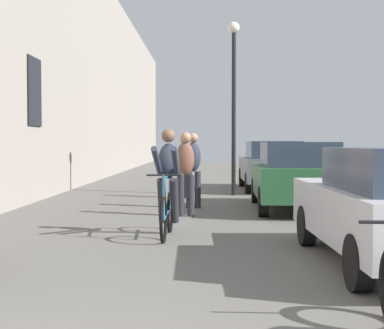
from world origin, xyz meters
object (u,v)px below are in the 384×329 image
object	(u,v)px
pedestrian_near	(186,169)
parked_car_third	(271,165)
pedestrian_mid	(193,166)
pedestrian_far	(183,163)
street_lamp	(234,86)
cyclist_on_bicycle	(168,185)
parked_car_second	(296,175)

from	to	relation	value
pedestrian_near	parked_car_third	distance (m)	7.19
pedestrian_mid	pedestrian_far	size ratio (longest dim) A/B	1.01
pedestrian_far	parked_car_third	bearing A→B (deg)	45.69
pedestrian_far	street_lamp	world-z (taller)	street_lamp
cyclist_on_bicycle	parked_car_third	distance (m)	9.61
cyclist_on_bicycle	street_lamp	world-z (taller)	street_lamp
parked_car_second	street_lamp	bearing A→B (deg)	108.01
parked_car_second	parked_car_third	bearing A→B (deg)	89.05
pedestrian_far	parked_car_second	xyz separation A→B (m)	(2.59, -2.80, -0.17)
pedestrian_far	parked_car_third	distance (m)	3.85
street_lamp	parked_car_third	distance (m)	3.25
cyclist_on_bicycle	parked_car_second	distance (m)	4.50
pedestrian_mid	parked_car_second	size ratio (longest dim) A/B	0.40
parked_car_third	parked_car_second	bearing A→B (deg)	-90.95
pedestrian_mid	parked_car_third	xyz separation A→B (m)	(2.36, 5.23, -0.17)
pedestrian_mid	parked_car_second	world-z (taller)	pedestrian_mid
street_lamp	parked_car_second	xyz separation A→B (m)	(1.19, -3.66, -2.33)
pedestrian_near	parked_car_third	bearing A→B (deg)	69.80
pedestrian_mid	parked_car_third	distance (m)	5.74
pedestrian_near	street_lamp	size ratio (longest dim) A/B	0.35
street_lamp	parked_car_second	distance (m)	4.50
cyclist_on_bicycle	pedestrian_near	xyz separation A→B (m)	(0.21, 2.48, 0.15)
cyclist_on_bicycle	parked_car_third	xyz separation A→B (m)	(2.69, 9.23, -0.01)
pedestrian_mid	street_lamp	distance (m)	4.11
pedestrian_mid	parked_car_third	bearing A→B (deg)	65.71
pedestrian_far	street_lamp	distance (m)	2.71
street_lamp	pedestrian_far	bearing A→B (deg)	-148.51
pedestrian_near	pedestrian_mid	bearing A→B (deg)	85.43
pedestrian_far	pedestrian_mid	bearing A→B (deg)	-82.61
pedestrian_mid	parked_car_second	distance (m)	2.30
cyclist_on_bicycle	parked_car_third	size ratio (longest dim) A/B	0.41
pedestrian_near	street_lamp	distance (m)	5.44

